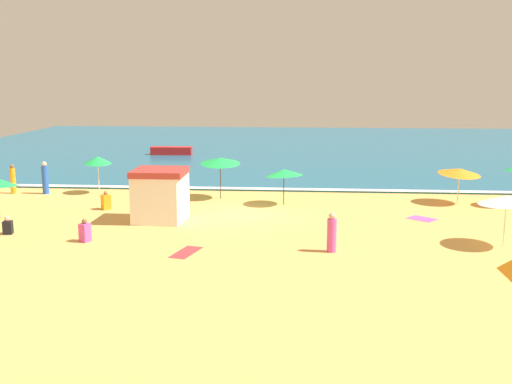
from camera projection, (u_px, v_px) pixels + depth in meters
name	position (u px, v px, depth m)	size (l,w,h in m)	color
ground_plane	(246.00, 214.00, 30.47)	(60.00, 60.00, 0.00)	#E0A856
ocean_water	(275.00, 147.00, 57.89)	(60.00, 44.00, 0.10)	#196084
wave_breaker_foam	(256.00, 189.00, 36.62)	(57.00, 0.70, 0.01)	white
lifeguard_cabana	(160.00, 195.00, 28.75)	(2.39, 2.41, 2.46)	white
beach_umbrella_0	(507.00, 200.00, 24.31)	(2.54, 2.53, 2.13)	silver
beach_umbrella_1	(459.00, 171.00, 32.62)	(3.00, 3.01, 1.99)	silver
beach_umbrella_3	(284.00, 172.00, 32.25)	(2.61, 2.60, 1.96)	#4C3823
beach_umbrella_4	(220.00, 161.00, 33.84)	(2.47, 2.49, 2.39)	#4C3823
beach_umbrella_5	(98.00, 160.00, 35.33)	(2.05, 2.07, 2.22)	silver
beachgoer_0	(8.00, 226.00, 26.52)	(0.44, 0.44, 0.79)	black
beachgoer_1	(13.00, 180.00, 35.54)	(0.41, 0.41, 1.69)	orange
beachgoer_2	(45.00, 179.00, 35.43)	(0.50, 0.50, 1.87)	blue
beachgoer_4	(332.00, 234.00, 23.78)	(0.48, 0.48, 1.55)	#D84CA5
beachgoer_5	(106.00, 201.00, 31.37)	(0.57, 0.57, 0.96)	orange
beachgoer_7	(85.00, 232.00, 25.30)	(0.50, 0.50, 0.96)	#D84CA5
beach_towel_0	(186.00, 252.00, 23.81)	(1.10, 1.85, 0.01)	red
beach_towel_1	(422.00, 219.00, 29.37)	(1.54, 1.50, 0.01)	#D84CA5
small_boat_0	(171.00, 151.00, 52.21)	(3.47, 1.06, 0.66)	red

